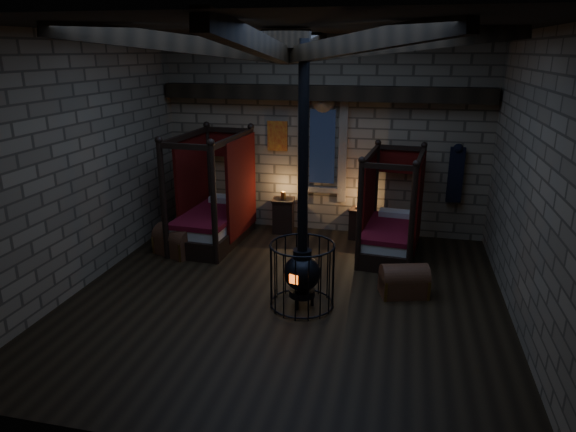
% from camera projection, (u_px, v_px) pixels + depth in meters
% --- Properties ---
extents(room, '(7.02, 7.02, 4.29)m').
position_uv_depth(room, '(288.00, 61.00, 7.39)').
color(room, black).
rests_on(room, ground).
extents(bed_left, '(1.27, 2.25, 2.29)m').
position_uv_depth(bed_left, '(214.00, 216.00, 10.82)').
color(bed_left, black).
rests_on(bed_left, ground).
extents(bed_right, '(1.20, 2.04, 2.04)m').
position_uv_depth(bed_right, '(391.00, 230.00, 10.16)').
color(bed_right, black).
rests_on(bed_right, ground).
extents(trunk_left, '(0.96, 0.80, 0.60)m').
position_uv_depth(trunk_left, '(175.00, 241.00, 10.21)').
color(trunk_left, '#572F1B').
rests_on(trunk_left, ground).
extents(trunk_right, '(0.86, 0.67, 0.56)m').
position_uv_depth(trunk_right, '(404.00, 281.00, 8.50)').
color(trunk_right, '#572F1B').
rests_on(trunk_right, ground).
extents(nightstand_left, '(0.52, 0.50, 0.94)m').
position_uv_depth(nightstand_left, '(283.00, 215.00, 11.41)').
color(nightstand_left, black).
rests_on(nightstand_left, ground).
extents(nightstand_right, '(0.48, 0.47, 0.73)m').
position_uv_depth(nightstand_right, '(359.00, 223.00, 11.03)').
color(nightstand_right, black).
rests_on(nightstand_right, ground).
extents(stove, '(1.03, 1.03, 4.05)m').
position_uv_depth(stove, '(302.00, 269.00, 8.03)').
color(stove, black).
rests_on(stove, ground).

